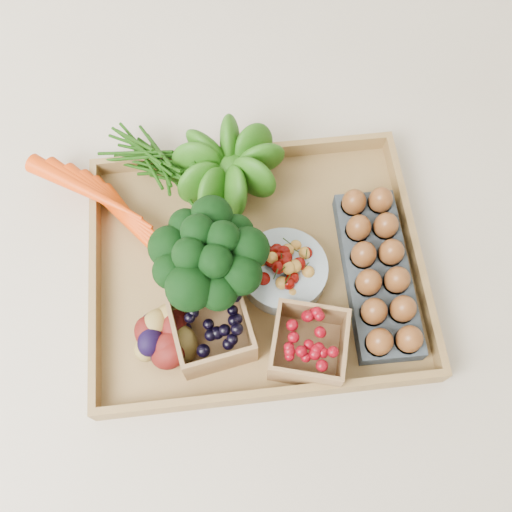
{
  "coord_description": "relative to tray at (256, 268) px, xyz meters",
  "views": [
    {
      "loc": [
        -0.04,
        -0.37,
        0.91
      ],
      "look_at": [
        0.0,
        0.0,
        0.06
      ],
      "focal_mm": 40.0,
      "sensor_mm": 36.0,
      "label": 1
    }
  ],
  "objects": [
    {
      "name": "egg_carton",
      "position": [
        0.2,
        -0.04,
        0.02
      ],
      "size": [
        0.11,
        0.3,
        0.03
      ],
      "primitive_type": "cube",
      "rotation": [
        0.0,
        0.0,
        -0.02
      ],
      "color": "#363F44",
      "rests_on": "tray"
    },
    {
      "name": "potatoes",
      "position": [
        -0.16,
        -0.11,
        0.05
      ],
      "size": [
        0.13,
        0.13,
        0.08
      ],
      "primitive_type": null,
      "color": "#480E0B",
      "rests_on": "tray"
    },
    {
      "name": "broccoli",
      "position": [
        -0.07,
        -0.03,
        0.08
      ],
      "size": [
        0.18,
        0.18,
        0.14
      ],
      "primitive_type": null,
      "color": "black",
      "rests_on": "tray"
    },
    {
      "name": "lettuce",
      "position": [
        -0.03,
        0.17,
        0.07
      ],
      "size": [
        0.13,
        0.13,
        0.13
      ],
      "primitive_type": "sphere",
      "color": "#19490B",
      "rests_on": "tray"
    },
    {
      "name": "punnet_blackberry",
      "position": [
        -0.08,
        -0.11,
        0.05
      ],
      "size": [
        0.13,
        0.13,
        0.08
      ],
      "primitive_type": "cube",
      "rotation": [
        0.0,
        0.0,
        0.17
      ],
      "color": "black",
      "rests_on": "tray"
    },
    {
      "name": "ground",
      "position": [
        0.0,
        0.0,
        -0.01
      ],
      "size": [
        4.0,
        4.0,
        0.0
      ],
      "primitive_type": "plane",
      "color": "beige",
      "rests_on": "ground"
    },
    {
      "name": "tray",
      "position": [
        0.0,
        0.0,
        0.0
      ],
      "size": [
        0.55,
        0.45,
        0.01
      ],
      "primitive_type": "cube",
      "color": "olive",
      "rests_on": "ground"
    },
    {
      "name": "cherry_bowl",
      "position": [
        0.04,
        -0.02,
        0.03
      ],
      "size": [
        0.14,
        0.14,
        0.04
      ],
      "primitive_type": "cylinder",
      "color": "#8C9EA5",
      "rests_on": "tray"
    },
    {
      "name": "carrots",
      "position": [
        -0.22,
        0.11,
        0.04
      ],
      "size": [
        0.23,
        0.17,
        0.06
      ],
      "primitive_type": null,
      "color": "#E83E07",
      "rests_on": "tray"
    },
    {
      "name": "punnet_raspberry",
      "position": [
        0.06,
        -0.16,
        0.05
      ],
      "size": [
        0.14,
        0.14,
        0.08
      ],
      "primitive_type": "cube",
      "rotation": [
        0.0,
        0.0,
        -0.27
      ],
      "color": "#6B040D",
      "rests_on": "tray"
    }
  ]
}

